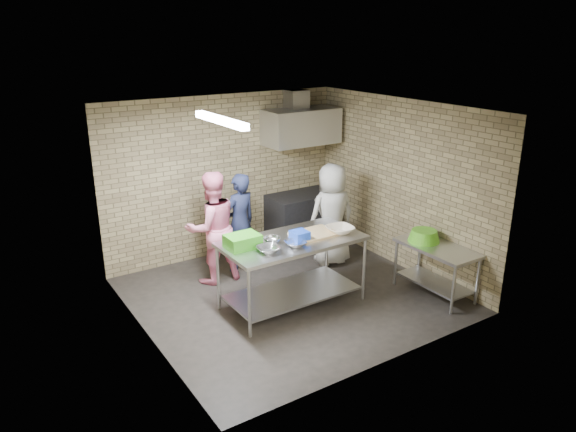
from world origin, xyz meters
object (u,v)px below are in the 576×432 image
at_px(green_basin, 424,236).
at_px(woman_pink, 212,228).
at_px(blue_tub, 300,236).
at_px(woman_white, 332,215).
at_px(prep_table, 292,272).
at_px(bottle_red, 298,129).
at_px(stove, 302,218).
at_px(side_counter, 435,270).
at_px(man_navy, 240,223).
at_px(green_crate, 243,241).

height_order(green_basin, woman_pink, woman_pink).
height_order(blue_tub, woman_white, woman_white).
xyz_separation_m(woman_pink, woman_white, (1.92, -0.45, -0.02)).
bearing_deg(prep_table, woman_white, 32.54).
relative_size(blue_tub, woman_white, 0.13).
height_order(green_basin, bottle_red, bottle_red).
bearing_deg(stove, bottle_red, 78.23).
bearing_deg(bottle_red, stove, -101.77).
distance_m(side_counter, green_basin, 0.52).
bearing_deg(prep_table, woman_pink, 114.61).
bearing_deg(man_navy, green_basin, 122.98).
distance_m(side_counter, green_crate, 2.87).
bearing_deg(woman_pink, bottle_red, -158.12).
relative_size(bottle_red, woman_pink, 0.10).
height_order(green_crate, green_basin, green_crate).
relative_size(prep_table, woman_pink, 1.13).
relative_size(green_crate, bottle_red, 2.41).
distance_m(prep_table, woman_pink, 1.47).
bearing_deg(prep_table, bottle_red, 54.57).
bearing_deg(side_counter, green_basin, 94.57).
bearing_deg(green_crate, green_basin, -16.08).
xyz_separation_m(side_counter, blue_tub, (-1.85, 0.77, 0.67)).
height_order(stove, green_basin, green_basin).
bearing_deg(bottle_red, blue_tub, -123.30).
bearing_deg(woman_white, stove, -90.51).
height_order(blue_tub, bottle_red, bottle_red).
bearing_deg(blue_tub, prep_table, 116.57).
distance_m(prep_table, bottle_red, 3.02).
distance_m(side_counter, bottle_red, 3.44).
height_order(side_counter, green_crate, green_crate).
bearing_deg(bottle_red, man_navy, -155.73).
distance_m(side_counter, blue_tub, 2.12).
height_order(green_crate, man_navy, man_navy).
distance_m(blue_tub, woman_white, 1.60).
relative_size(stove, green_crate, 2.77).
bearing_deg(green_basin, green_crate, 163.92).
bearing_deg(green_basin, prep_table, 161.66).
distance_m(man_navy, woman_pink, 0.55).
bearing_deg(stove, prep_table, -127.81).
xyz_separation_m(blue_tub, woman_white, (1.27, 0.94, -0.21)).
xyz_separation_m(blue_tub, green_basin, (1.83, -0.52, -0.21)).
height_order(bottle_red, woman_pink, bottle_red).
bearing_deg(green_basin, stove, 99.76).
bearing_deg(side_counter, man_navy, 130.60).
relative_size(prep_table, green_basin, 4.24).
xyz_separation_m(stove, woman_pink, (-2.05, -0.58, 0.41)).
bearing_deg(green_crate, woman_white, 19.70).
distance_m(bottle_red, woman_pink, 2.54).
xyz_separation_m(prep_table, side_counter, (1.90, -0.87, -0.11)).
height_order(prep_table, green_basin, prep_table).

